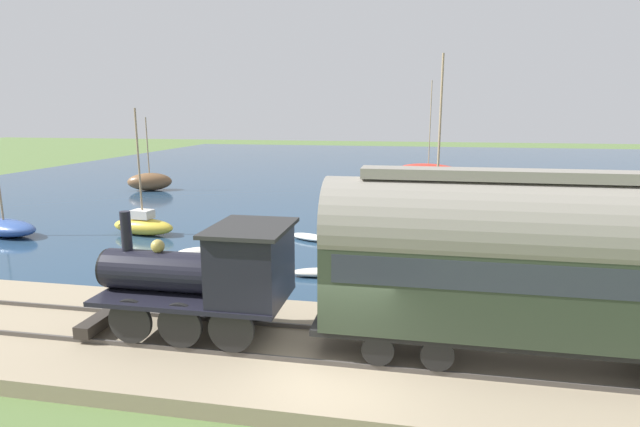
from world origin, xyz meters
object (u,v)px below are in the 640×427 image
Objects in this scene: sailboat_gray at (435,241)px; rowboat_mid_harbor at (420,291)px; rowboat_off_pier at (310,237)px; steam_locomotive at (213,272)px; sailboat_blue at (4,227)px; sailboat_brown at (150,181)px; sailboat_red at (428,169)px; sailboat_yellow at (143,225)px; rowboat_near_shore at (326,272)px; passenger_coach at (548,260)px; rowboat_far_out at (198,252)px.

rowboat_mid_harbor is (-5.49, 0.65, -0.43)m from sailboat_gray.
sailboat_gray is 3.66× the size of rowboat_off_pier.
rowboat_off_pier is at bearing 45.76° from sailboat_gray.
sailboat_blue is at bearing 57.46° from steam_locomotive.
sailboat_brown is 2.49× the size of rowboat_mid_harbor.
sailboat_red is at bearing -31.31° from sailboat_gray.
sailboat_yellow reaches higher than rowboat_near_shore.
sailboat_gray is 3.69× the size of rowboat_mid_harbor.
passenger_coach is at bearing -147.53° from rowboat_near_shore.
sailboat_blue reaches higher than steam_locomotive.
rowboat_off_pier is at bearing -80.13° from sailboat_yellow.
sailboat_gray is 21.88m from sailboat_blue.
passenger_coach is at bearing -117.81° from sailboat_yellow.
sailboat_gray is 14.91m from sailboat_yellow.
passenger_coach is at bearing 160.46° from sailboat_gray.
sailboat_brown is 2.47× the size of rowboat_off_pier.
sailboat_blue is 0.71× the size of sailboat_red.
sailboat_red is 4.46× the size of rowboat_far_out.
sailboat_blue is 11.70m from rowboat_far_out.
sailboat_gray reaches higher than rowboat_far_out.
rowboat_mid_harbor is (-1.56, -3.63, 0.04)m from rowboat_near_shore.
sailboat_gray is at bearing 10.95° from passenger_coach.
sailboat_blue is at bearing 51.40° from rowboat_far_out.
passenger_coach is 4.50× the size of rowboat_off_pier.
rowboat_far_out is at bearing 25.71° from rowboat_mid_harbor.
sailboat_brown is at bearing 43.60° from passenger_coach.
steam_locomotive is 7.76m from rowboat_mid_harbor.
sailboat_brown is 29.73m from rowboat_mid_harbor.
sailboat_blue is at bearing 30.26° from rowboat_mid_harbor.
sailboat_brown is (13.94, 7.39, 0.20)m from sailboat_yellow.
sailboat_blue reaches higher than rowboat_far_out.
passenger_coach is 6.45m from rowboat_mid_harbor.
passenger_coach is 4.53× the size of rowboat_mid_harbor.
rowboat_off_pier is at bearing 33.80° from passenger_coach.
rowboat_far_out is (8.21, 4.21, -2.02)m from steam_locomotive.
passenger_coach is 26.09m from sailboat_blue.
sailboat_red reaches higher than rowboat_off_pier.
rowboat_near_shore is (-3.37, -17.59, -0.30)m from sailboat_blue.
rowboat_off_pier is at bearing 7.05° from rowboat_near_shore.
passenger_coach is 14.85m from rowboat_off_pier.
rowboat_far_out is 0.89× the size of rowboat_mid_harbor.
sailboat_blue is (-1.54, 6.99, -0.08)m from sailboat_yellow.
passenger_coach is 15.11m from rowboat_far_out.
sailboat_brown reaches higher than steam_locomotive.
passenger_coach is 1.15× the size of sailboat_red.
sailboat_yellow is 15.63m from rowboat_mid_harbor.
sailboat_gray reaches higher than sailboat_brown.
sailboat_blue reaches higher than sailboat_yellow.
sailboat_brown reaches higher than rowboat_near_shore.
rowboat_mid_harbor is at bearing 27.81° from passenger_coach.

